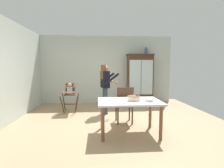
% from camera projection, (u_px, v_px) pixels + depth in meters
% --- Properties ---
extents(ground_plane, '(6.24, 6.24, 0.00)m').
position_uv_depth(ground_plane, '(111.00, 122.00, 4.84)').
color(ground_plane, tan).
extents(wall_back, '(5.32, 0.06, 2.70)m').
position_uv_depth(wall_back, '(106.00, 70.00, 7.31)').
color(wall_back, beige).
rests_on(wall_back, ground_plane).
extents(wall_left, '(0.06, 5.32, 2.70)m').
position_uv_depth(wall_left, '(7.00, 72.00, 4.50)').
color(wall_left, beige).
rests_on(wall_left, ground_plane).
extents(china_cabinet, '(1.06, 0.48, 1.97)m').
position_uv_depth(china_cabinet, '(140.00, 79.00, 7.19)').
color(china_cabinet, '#422819').
rests_on(china_cabinet, ground_plane).
extents(ceramic_vase, '(0.13, 0.13, 0.27)m').
position_uv_depth(ceramic_vase, '(146.00, 51.00, 7.11)').
color(ceramic_vase, '#3D567F').
rests_on(ceramic_vase, china_cabinet).
extents(high_chair_with_toddler, '(0.60, 0.71, 0.95)m').
position_uv_depth(high_chair_with_toddler, '(70.00, 92.00, 5.83)').
color(high_chair_with_toddler, '#422819').
rests_on(high_chair_with_toddler, ground_plane).
extents(adult_person, '(0.60, 0.58, 1.53)m').
position_uv_depth(adult_person, '(105.00, 83.00, 5.58)').
color(adult_person, '#33425B').
rests_on(adult_person, ground_plane).
extents(dining_table, '(1.36, 0.95, 0.74)m').
position_uv_depth(dining_table, '(129.00, 105.00, 3.92)').
color(dining_table, silver).
rests_on(dining_table, ground_plane).
extents(birthday_cake, '(0.28, 0.28, 0.19)m').
position_uv_depth(birthday_cake, '(134.00, 98.00, 3.88)').
color(birthday_cake, beige).
rests_on(birthday_cake, dining_table).
extents(serving_bowl, '(0.18, 0.18, 0.05)m').
position_uv_depth(serving_bowl, '(149.00, 100.00, 3.80)').
color(serving_bowl, silver).
rests_on(serving_bowl, dining_table).
extents(dining_chair_far_side, '(0.45, 0.45, 0.96)m').
position_uv_depth(dining_chair_far_side, '(125.00, 103.00, 4.61)').
color(dining_chair_far_side, '#422819').
rests_on(dining_chair_far_side, ground_plane).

